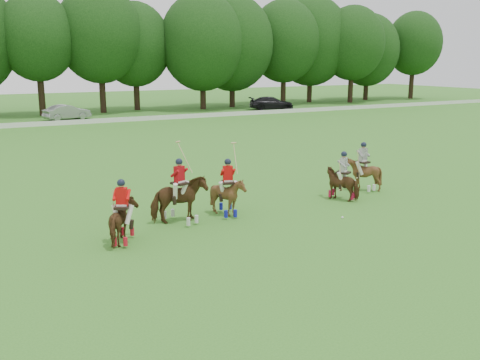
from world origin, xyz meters
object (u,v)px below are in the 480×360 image
car_mid (67,112)px  polo_red_b (180,200)px  polo_red_a (123,221)px  polo_ball (342,217)px  car_right (271,103)px  polo_stripe_b (362,173)px  polo_stripe_a (343,182)px  polo_red_c (228,195)px

car_mid → polo_red_b: 38.28m
polo_red_a → polo_ball: size_ratio=23.98×
car_right → polo_red_b: bearing=162.2°
polo_red_a → polo_ball: 8.28m
car_right → polo_stripe_b: (-17.94, -37.42, 0.03)m
polo_red_a → polo_stripe_a: (10.02, 1.10, -0.02)m
polo_red_b → polo_ball: 6.22m
polo_red_a → car_right: bearing=52.9°
car_right → polo_ball: car_right is taller
car_right → polo_red_b: (-27.26, -38.16, 0.11)m
polo_red_b → polo_red_a: bearing=-154.3°
polo_red_a → polo_stripe_b: polo_stripe_b is taller
polo_red_a → car_mid: bearing=82.0°
polo_stripe_a → polo_red_a: bearing=-173.7°
polo_red_b → polo_red_c: size_ratio=1.07×
polo_red_b → polo_stripe_b: 9.35m
polo_stripe_a → polo_ball: (-1.85, -2.33, -0.70)m
polo_red_a → polo_ball: polo_red_a is taller
car_mid → polo_ball: (2.62, -40.58, -0.71)m
polo_red_a → polo_red_b: (2.50, 1.20, 0.12)m
car_mid → polo_ball: 40.67m
polo_red_c → polo_stripe_b: bearing=5.5°
polo_red_c → polo_red_b: bearing=-178.8°
polo_stripe_b → car_mid: bearing=99.5°
polo_red_a → polo_stripe_b: (11.81, 1.94, 0.04)m
car_mid → polo_stripe_b: (6.27, -37.42, 0.05)m
polo_stripe_b → polo_red_b: bearing=-175.5°
car_right → polo_red_a: size_ratio=2.50×
polo_red_b → polo_stripe_a: bearing=-0.7°
polo_red_c → polo_stripe_a: 5.51m
polo_stripe_a → polo_ball: bearing=-128.6°
polo_red_a → polo_red_c: size_ratio=0.78×
polo_red_c → polo_stripe_b: (7.31, 0.70, 0.01)m
polo_red_b → polo_red_c: bearing=1.2°
car_mid → car_right: car_right is taller
polo_red_c → polo_red_a: bearing=-164.6°
polo_red_b → polo_ball: size_ratio=33.00×
polo_red_b → polo_stripe_b: bearing=4.5°
polo_stripe_b → polo_ball: polo_stripe_b is taller
car_right → polo_red_a: 49.34m
polo_red_c → polo_stripe_a: (5.51, -0.14, -0.05)m
car_mid → car_right: 24.21m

